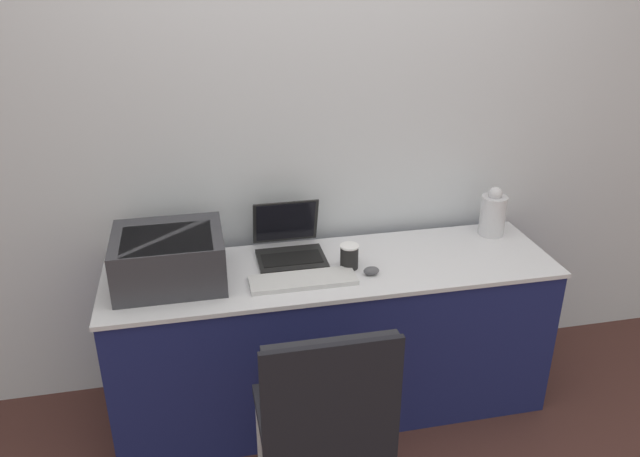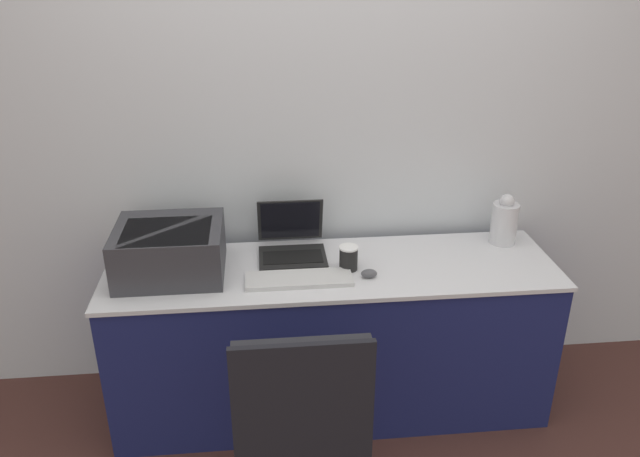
# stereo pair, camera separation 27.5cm
# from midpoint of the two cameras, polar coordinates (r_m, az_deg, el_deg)

# --- Properties ---
(ground_plane) EXTENTS (14.00, 14.00, 0.00)m
(ground_plane) POSITION_cam_midpoint_polar(r_m,az_deg,el_deg) (3.04, -0.44, -18.93)
(ground_plane) COLOR #472823
(wall_back) EXTENTS (8.00, 0.05, 2.60)m
(wall_back) POSITION_cam_midpoint_polar(r_m,az_deg,el_deg) (2.96, -3.12, 8.98)
(wall_back) COLOR silver
(wall_back) RESTS_ON ground_plane
(table) EXTENTS (2.03, 0.58, 0.77)m
(table) POSITION_cam_midpoint_polar(r_m,az_deg,el_deg) (3.02, -1.56, -9.98)
(table) COLOR #191E51
(table) RESTS_ON ground_plane
(printer) EXTENTS (0.46, 0.40, 0.22)m
(printer) POSITION_cam_midpoint_polar(r_m,az_deg,el_deg) (2.75, -16.46, -2.51)
(printer) COLOR #333338
(printer) RESTS_ON table
(laptop_left) EXTENTS (0.31, 0.32, 0.24)m
(laptop_left) POSITION_cam_midpoint_polar(r_m,az_deg,el_deg) (2.90, -5.55, -1.59)
(laptop_left) COLOR black
(laptop_left) RESTS_ON table
(external_keyboard) EXTENTS (0.46, 0.15, 0.02)m
(external_keyboard) POSITION_cam_midpoint_polar(r_m,az_deg,el_deg) (2.69, -4.50, -4.81)
(external_keyboard) COLOR silver
(external_keyboard) RESTS_ON table
(coffee_cup) EXTENTS (0.09, 0.09, 0.11)m
(coffee_cup) POSITION_cam_midpoint_polar(r_m,az_deg,el_deg) (2.78, -0.14, -2.64)
(coffee_cup) COLOR black
(coffee_cup) RESTS_ON table
(mouse) EXTENTS (0.07, 0.05, 0.04)m
(mouse) POSITION_cam_midpoint_polar(r_m,az_deg,el_deg) (2.74, 1.85, -3.96)
(mouse) COLOR #4C4C51
(mouse) RESTS_ON table
(metal_pitcher) EXTENTS (0.13, 0.13, 0.25)m
(metal_pitcher) POSITION_cam_midpoint_polar(r_m,az_deg,el_deg) (3.16, 13.16, 1.29)
(metal_pitcher) COLOR silver
(metal_pitcher) RESTS_ON table
(chair) EXTENTS (0.47, 0.47, 0.95)m
(chair) POSITION_cam_midpoint_polar(r_m,az_deg,el_deg) (2.30, -3.11, -16.57)
(chair) COLOR black
(chair) RESTS_ON ground_plane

